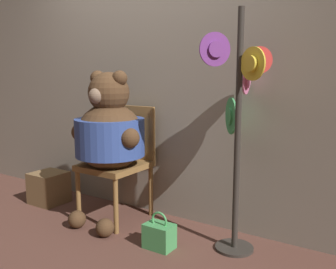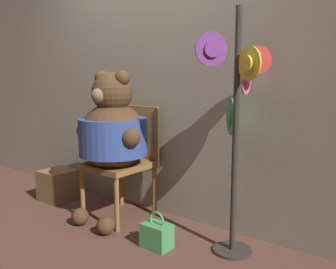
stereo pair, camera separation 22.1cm
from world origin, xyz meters
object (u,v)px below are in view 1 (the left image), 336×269
object	(u,v)px
teddy_bear	(109,133)
hat_display_rack	(238,122)
handbag_on_ground	(159,236)
chair	(121,157)

from	to	relation	value
teddy_bear	hat_display_rack	size ratio (longest dim) A/B	0.76
hat_display_rack	handbag_on_ground	size ratio (longest dim) A/B	6.11
chair	teddy_bear	bearing A→B (deg)	-81.76
hat_display_rack	handbag_on_ground	distance (m)	1.00
handbag_on_ground	hat_display_rack	bearing A→B (deg)	34.00
teddy_bear	hat_display_rack	world-z (taller)	hat_display_rack
chair	teddy_bear	xyz separation A→B (m)	(0.03, -0.17, 0.24)
chair	hat_display_rack	size ratio (longest dim) A/B	0.58
hat_display_rack	handbag_on_ground	world-z (taller)	hat_display_rack
chair	hat_display_rack	bearing A→B (deg)	-2.04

